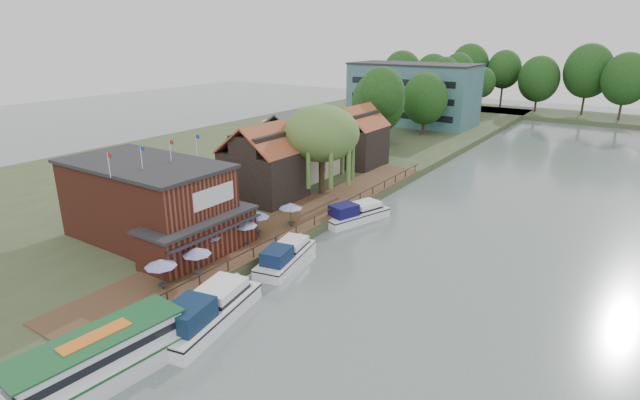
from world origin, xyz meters
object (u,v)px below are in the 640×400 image
Objects in this scene: cottage_b at (295,143)px; cottage_c at (356,136)px; cottage_a at (264,162)px; willow at (322,150)px; pub at (162,205)px; umbrella_4 at (258,223)px; tour_boat at (87,363)px; hotel_block at (413,94)px; umbrella_3 at (245,233)px; cruiser_0 at (208,307)px; umbrella_1 at (197,262)px; umbrella_2 at (210,245)px; umbrella_5 at (291,214)px; cruiser_1 at (286,253)px; swan at (112,364)px; cruiser_2 at (356,211)px; umbrella_0 at (162,274)px.

cottage_b is 1.13× the size of cottage_c.
willow reaches higher than cottage_a.
pub is 8.64m from umbrella_4.
cottage_b is 0.71× the size of tour_boat.
umbrella_4 is at bearing -77.98° from hotel_block.
umbrella_4 is (-0.54, 2.36, 0.00)m from umbrella_3.
cruiser_0 is at bearing -75.68° from hotel_block.
umbrella_2 is at bearing 118.59° from umbrella_1.
umbrella_5 is at bearing -34.65° from cottage_a.
tour_boat is at bearing -77.99° from willow.
cruiser_1 is at bearing 95.68° from tour_boat.
cruiser_1 is 0.66× the size of tour_boat.
umbrella_1 is 11.91m from tour_boat.
pub is 8.29m from umbrella_1.
pub reaches higher than umbrella_5.
hotel_block is 75.67m from umbrella_1.
cottage_c reaches higher than umbrella_2.
cottage_c is at bearing 106.95° from tour_boat.
umbrella_3 is 0.27× the size of cruiser_1.
umbrella_2 is (5.84, -34.09, -2.96)m from cottage_c.
umbrella_2 is at bearing -148.40° from cruiser_1.
umbrella_2 and umbrella_5 have the same top height.
pub is 7.68m from umbrella_3.
cottage_b is (-4.00, 25.00, 0.60)m from pub.
umbrella_5 is at bearing 92.08° from umbrella_1.
cruiser_0 is 6.77m from swan.
umbrella_4 is 20.82m from tour_boat.
swan is at bearing -77.63° from hotel_block.
cruiser_2 is at bearing -30.49° from cottage_b.
umbrella_2 is 5.97m from umbrella_4.
cottage_a is (7.00, -56.00, -1.90)m from hotel_block.
umbrella_0 is at bearing -80.30° from cottage_c.
hotel_block reaches higher than cruiser_0.
hotel_block reaches higher than cottage_a.
umbrella_0 is at bearing -90.48° from umbrella_5.
tour_boat is at bearing -73.31° from umbrella_1.
umbrella_2 is at bearing -98.83° from umbrella_3.
willow is at bearing 48.01° from cottage_a.
cruiser_2 is (14.06, -8.28, -4.16)m from cottage_b.
umbrella_4 is at bearing -80.51° from willow.
umbrella_1 is (7.39, -36.93, -2.96)m from cottage_c.
umbrella_3 is at bearing -95.14° from umbrella_5.
umbrella_1 is 3.24m from umbrella_2.
umbrella_4 is 0.22× the size of cruiser_0.
cottage_a is 30.28m from swan.
cottage_a is at bearing -73.30° from cottage_b.
cruiser_2 is at bearing 75.89° from umbrella_2.
cruiser_2 reaches higher than cruiser_1.
umbrella_0 and umbrella_1 have the same top height.
umbrella_4 is (0.02, 5.97, 0.00)m from umbrella_2.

